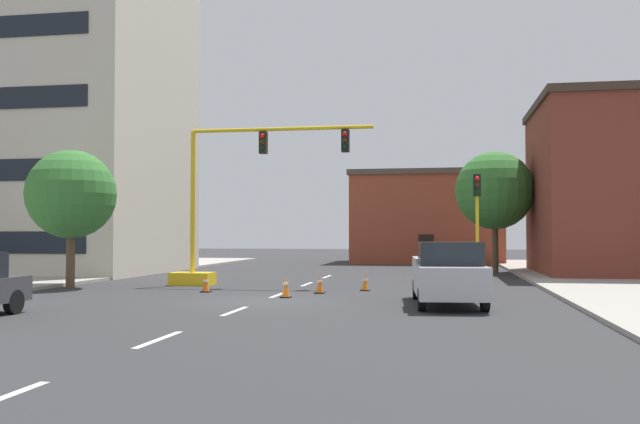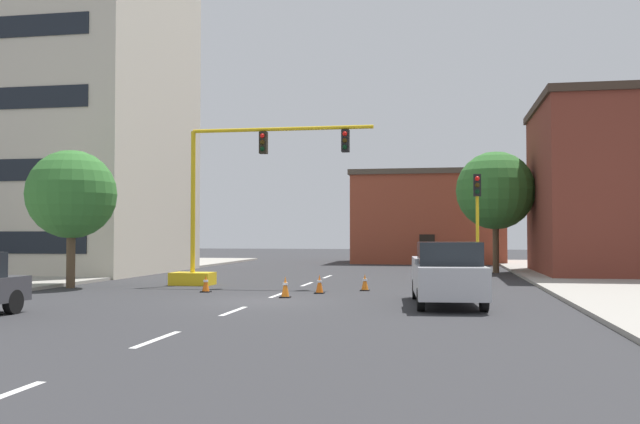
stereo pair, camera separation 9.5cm
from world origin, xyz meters
name	(u,v)px [view 2 (the right image)]	position (x,y,z in m)	size (l,w,h in m)	color
ground_plane	(261,301)	(0.00, 0.00, 0.00)	(160.00, 160.00, 0.00)	#2D2D30
sidewalk_left	(42,279)	(-12.86, 8.00, 0.07)	(6.00, 56.00, 0.14)	#9E998E
sidewalk_right	(613,286)	(12.86, 8.00, 0.07)	(6.00, 56.00, 0.14)	#9E998E
lane_stripe_seg_1	(157,339)	(0.00, -8.50, 0.00)	(0.16, 2.40, 0.01)	silver
lane_stripe_seg_2	(234,311)	(0.00, -3.00, 0.00)	(0.16, 2.40, 0.01)	silver
lane_stripe_seg_3	(278,295)	(0.00, 2.50, 0.00)	(0.16, 2.40, 0.01)	silver
lane_stripe_seg_4	(307,284)	(0.00, 8.00, 0.00)	(0.16, 2.40, 0.01)	silver
lane_stripe_seg_5	(327,277)	(0.00, 13.50, 0.00)	(0.16, 2.40, 0.01)	silver
building_tall_left	(40,86)	(-17.60, 15.13, 11.01)	(16.07, 12.51, 22.01)	beige
building_brick_center	(428,217)	(4.80, 32.93, 3.53)	(11.59, 8.75, 7.03)	brown
traffic_signal_gantry	(217,234)	(-3.72, 6.65, 2.23)	(8.86, 1.20, 6.83)	yellow
traffic_light_pole_right	(477,204)	(7.42, 8.11, 3.53)	(0.32, 0.47, 4.80)	yellow
tree_right_far	(495,191)	(8.95, 18.86, 4.73)	(4.51, 4.51, 7.00)	brown
tree_left_near	(72,195)	(-9.22, 4.17, 3.87)	(3.68, 3.68, 5.72)	brown
pickup_truck_silver	(447,274)	(6.09, -0.22, 0.97)	(2.42, 5.54, 1.99)	#BCBCC1
traffic_cone_roadside_a	(365,282)	(2.93, 4.89, 0.33)	(0.36, 0.36, 0.67)	black
traffic_cone_roadside_b	(285,287)	(0.51, 1.43, 0.37)	(0.36, 0.36, 0.75)	black
traffic_cone_roadside_c	(320,284)	(1.39, 3.35, 0.35)	(0.36, 0.36, 0.71)	black
traffic_cone_roadside_d	(206,284)	(-3.01, 3.15, 0.33)	(0.36, 0.36, 0.67)	black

